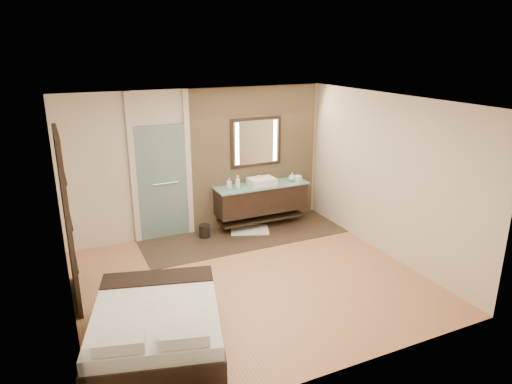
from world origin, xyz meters
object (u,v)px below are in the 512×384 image
vanity (261,198)px  waste_bin (205,231)px  bed (157,327)px  mirror_unit (256,142)px

vanity → waste_bin: bearing=-176.8°
bed → waste_bin: 3.27m
mirror_unit → vanity: bearing=-90.0°
vanity → waste_bin: (-1.20, -0.07, -0.45)m
mirror_unit → waste_bin: bearing=-165.7°
bed → vanity: bearing=62.1°
vanity → mirror_unit: 1.10m
bed → waste_bin: bearing=76.9°
vanity → mirror_unit: bearing=90.0°
vanity → bed: size_ratio=0.87×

